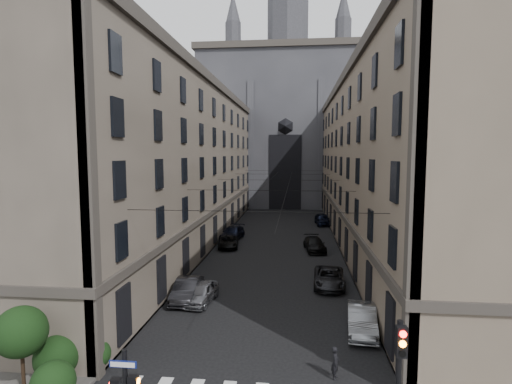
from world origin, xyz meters
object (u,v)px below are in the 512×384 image
(gothic_tower, at_px, (287,119))
(car_right_midfar, at_px, (315,244))
(car_right_midnear, at_px, (329,278))
(pedestrian, at_px, (335,363))
(car_right_near, at_px, (362,319))
(car_left_far, at_px, (232,233))
(car_left_midnear, at_px, (187,290))
(car_left_near, at_px, (201,293))
(car_right_far, at_px, (322,219))
(car_left_midfar, at_px, (228,242))
(traffic_light_right, at_px, (399,378))

(gothic_tower, height_order, car_right_midfar, gothic_tower)
(car_right_midnear, relative_size, pedestrian, 3.32)
(car_right_near, relative_size, pedestrian, 3.02)
(car_left_far, height_order, car_right_near, car_left_far)
(car_left_midnear, relative_size, car_right_midnear, 0.90)
(car_left_far, distance_m, car_right_midnear, 19.49)
(car_left_near, relative_size, car_right_midnear, 0.80)
(gothic_tower, height_order, car_left_midnear, gothic_tower)
(car_left_midnear, distance_m, car_right_near, 12.41)
(car_left_near, xyz_separation_m, car_right_near, (10.59, -3.63, 0.07))
(car_right_far, bearing_deg, pedestrian, -97.61)
(car_left_midfar, distance_m, car_right_midnear, 15.89)
(gothic_tower, distance_m, car_right_midfar, 46.27)
(car_left_far, bearing_deg, traffic_light_right, -65.86)
(car_right_midnear, distance_m, car_right_far, 27.78)
(gothic_tower, bearing_deg, car_right_far, -77.27)
(car_right_midfar, bearing_deg, car_right_far, 76.56)
(car_left_near, bearing_deg, car_right_midnear, 31.32)
(car_left_far, distance_m, pedestrian, 31.19)
(car_left_midnear, height_order, car_right_near, car_right_near)
(car_left_near, height_order, car_right_midfar, car_right_midfar)
(car_left_far, bearing_deg, car_right_far, 50.59)
(traffic_light_right, xyz_separation_m, car_right_far, (0.42, 46.37, -2.46))
(car_left_midnear, bearing_deg, car_right_far, 67.56)
(traffic_light_right, distance_m, car_right_far, 46.44)
(gothic_tower, distance_m, car_right_far, 32.18)
(car_left_near, xyz_separation_m, car_right_midfar, (8.66, 16.05, 0.01))
(gothic_tower, height_order, car_right_far, gothic_tower)
(gothic_tower, xyz_separation_m, pedestrian, (4.11, -67.62, -17.02))
(car_right_midnear, height_order, car_right_far, car_right_far)
(car_left_midnear, bearing_deg, traffic_light_right, -54.78)
(car_left_midfar, xyz_separation_m, pedestrian, (9.49, -25.36, 0.13))
(car_left_midfar, bearing_deg, car_right_midnear, -57.12)
(car_right_midfar, bearing_deg, car_left_midfar, 169.88)
(gothic_tower, bearing_deg, car_right_midnear, -84.90)
(car_left_midfar, xyz_separation_m, car_right_far, (11.40, 15.60, 0.18))
(traffic_light_right, height_order, car_right_midfar, traffic_light_right)
(car_left_far, bearing_deg, gothic_tower, 87.97)
(gothic_tower, xyz_separation_m, car_right_midfar, (4.20, -42.79, -17.08))
(pedestrian, bearing_deg, car_right_midnear, 6.50)
(car_left_midnear, distance_m, car_left_far, 20.48)
(car_right_far, bearing_deg, car_right_midnear, -97.34)
(car_left_far, height_order, car_right_midfar, car_left_far)
(traffic_light_right, distance_m, car_left_far, 36.89)
(car_left_near, xyz_separation_m, car_right_far, (10.48, 32.18, 0.12))
(car_left_midfar, bearing_deg, pedestrian, -76.72)
(gothic_tower, distance_m, pedestrian, 69.85)
(traffic_light_right, bearing_deg, car_left_far, 107.75)
(car_left_midfar, bearing_deg, car_right_far, 46.60)
(car_right_midfar, bearing_deg, gothic_tower, 88.61)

